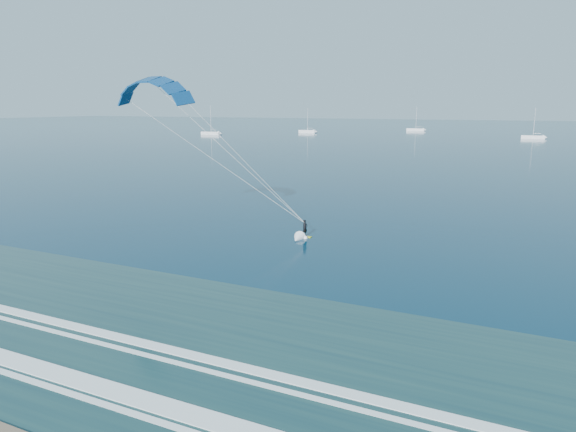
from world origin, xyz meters
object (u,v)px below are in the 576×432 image
(sailboat_2, at_px, (416,130))
(sailboat_3, at_px, (533,137))
(kitesurfer_rig, at_px, (226,151))
(sailboat_0, at_px, (211,133))
(sailboat_1, at_px, (308,131))

(sailboat_2, relative_size, sailboat_3, 1.02)
(kitesurfer_rig, height_order, sailboat_3, kitesurfer_rig)
(sailboat_0, xyz_separation_m, sailboat_2, (70.07, 68.19, -0.00))
(sailboat_1, relative_size, sailboat_2, 0.95)
(sailboat_0, xyz_separation_m, sailboat_1, (30.20, 30.83, -0.01))
(sailboat_1, bearing_deg, sailboat_0, -134.41)
(sailboat_0, bearing_deg, sailboat_1, 45.59)
(sailboat_2, bearing_deg, sailboat_3, -39.14)
(sailboat_2, bearing_deg, sailboat_1, -136.85)
(sailboat_2, bearing_deg, kitesurfer_rig, -83.01)
(sailboat_2, xyz_separation_m, sailboat_3, (50.52, -41.11, 0.00))
(kitesurfer_rig, xyz_separation_m, sailboat_1, (-65.60, 172.49, -7.16))
(sailboat_0, relative_size, sailboat_1, 1.11)
(kitesurfer_rig, height_order, sailboat_2, kitesurfer_rig)
(sailboat_1, distance_m, sailboat_3, 90.46)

